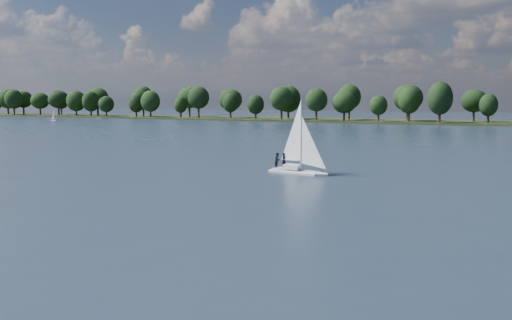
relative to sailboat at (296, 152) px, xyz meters
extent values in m
plane|color=#233342|center=(-0.66, 49.19, -2.44)|extent=(700.00, 700.00, 0.00)
cube|color=black|center=(-0.66, 161.19, -2.44)|extent=(660.00, 40.00, 1.50)
cube|color=silver|center=(0.11, -0.01, -2.44)|extent=(6.80, 2.63, 0.78)
cube|color=silver|center=(0.11, -0.01, -1.66)|extent=(2.07, 1.39, 0.49)
cylinder|color=#B9B9C0|center=(0.11, -0.01, 2.00)|extent=(0.12, 0.12, 7.79)
imported|color=black|center=(-1.70, 0.45, -1.05)|extent=(0.50, 0.67, 1.68)
imported|color=black|center=(-2.26, -0.04, -1.05)|extent=(0.66, 0.84, 1.68)
cube|color=silver|center=(-163.89, 106.79, -2.44)|extent=(3.28, 1.51, 0.51)
cylinder|color=silver|center=(-163.89, 106.79, 0.13)|extent=(0.09, 0.09, 4.56)
cube|color=#57595C|center=(-169.98, 138.81, -2.44)|extent=(4.21, 2.47, 0.50)
camera|label=1|loc=(27.79, -57.00, 5.63)|focal=40.00mm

